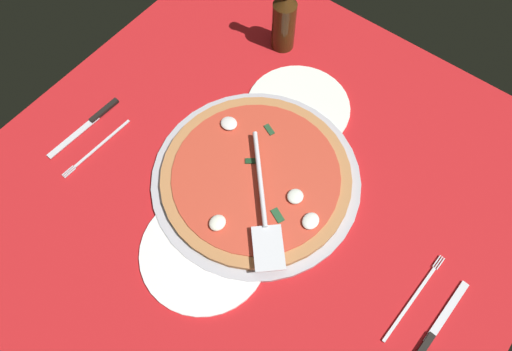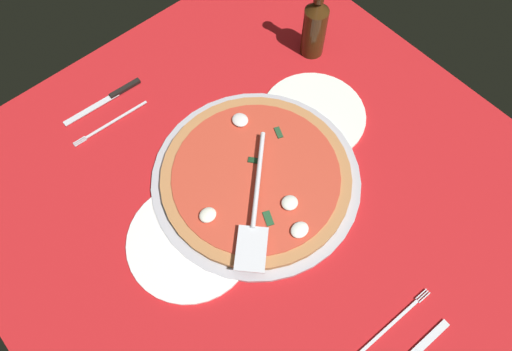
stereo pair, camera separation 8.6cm
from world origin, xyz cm
name	(u,v)px [view 1 (the left image)]	position (x,y,z in cm)	size (l,w,h in cm)	color
ground_plane	(260,189)	(0.00, 0.00, -0.40)	(110.52, 110.52, 0.80)	red
checker_pattern	(260,188)	(0.00, 0.00, 0.05)	(110.52, 110.52, 0.10)	white
pizza_pan	(256,179)	(0.90, 1.69, 0.73)	(44.42, 44.42, 1.26)	#B4B3BD
dinner_plate_left	(204,251)	(-17.97, 0.15, 0.60)	(25.52, 25.52, 1.00)	white
dinner_plate_right	(298,107)	(21.67, 5.43, 0.60)	(23.97, 23.97, 1.00)	white
pizza	(256,176)	(0.85, 1.62, 2.19)	(40.22, 40.22, 3.01)	#B87946
pizza_server	(264,205)	(-4.28, -4.23, 4.72)	(24.68, 23.45, 1.00)	silver
place_setting_near	(423,316)	(-2.50, -40.30, 0.46)	(22.59, 14.26, 1.40)	white
place_setting_far	(94,135)	(-12.65, 37.29, 0.45)	(21.25, 14.73, 1.40)	white
beer_bottle	(284,18)	(34.96, 19.73, 9.07)	(5.70, 5.70, 24.10)	#3B230D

